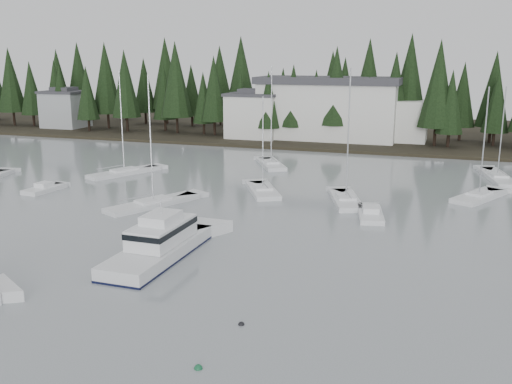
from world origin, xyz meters
TOP-DOWN VIEW (x-y plane):
  - far_shore_land at (0.00, 97.00)m, footprint 240.00×54.00m
  - conifer_treeline at (0.00, 86.00)m, footprint 200.00×22.00m
  - house_west at (-18.00, 79.00)m, footprint 9.54×7.42m
  - house_far_west at (-60.00, 81.00)m, footprint 8.48×7.42m
  - harbor_inn at (-2.96, 82.34)m, footprint 29.50×11.50m
  - cabin_cruiser_center at (-4.66, 18.14)m, footprint 3.84×12.05m
  - sailboat_0 at (-3.72, 40.65)m, footprint 6.26×8.45m
  - sailboat_1 at (-23.95, 44.57)m, footprint 6.40×10.18m
  - sailboat_4 at (19.25, 45.50)m, footprint 6.16×8.52m
  - sailboat_6 at (-12.59, 31.54)m, footprint 6.77×10.60m
  - sailboat_7 at (5.92, 39.33)m, footprint 5.22×8.92m
  - sailboat_8 at (21.82, 57.04)m, footprint 4.59×11.24m
  - sailboat_9 at (-7.57, 56.19)m, footprint 6.48×8.69m
  - runabout_0 at (-27.50, 33.32)m, footprint 2.66×5.30m
  - runabout_1 at (9.14, 34.57)m, footprint 3.37×6.43m
  - mooring_buoy_green at (4.80, 4.35)m, footprint 0.43×0.43m
  - mooring_buoy_dark at (5.19, 9.45)m, footprint 0.37×0.37m

SIDE VIEW (x-z plane):
  - far_shore_land at x=0.00m, z-range -0.50..0.50m
  - conifer_treeline at x=0.00m, z-range -10.00..10.00m
  - mooring_buoy_green at x=4.80m, z-range -0.22..0.22m
  - mooring_buoy_dark at x=5.19m, z-range -0.19..0.19m
  - sailboat_8 at x=21.82m, z-range -5.93..6.05m
  - sailboat_0 at x=-3.72m, z-range -5.58..5.70m
  - sailboat_4 at x=19.25m, z-range -6.17..6.31m
  - sailboat_6 at x=-12.59m, z-range -6.81..6.96m
  - sailboat_1 at x=-23.95m, z-range -6.83..6.99m
  - sailboat_9 at x=-7.57m, z-range -7.08..7.26m
  - sailboat_7 at x=5.92m, z-range -7.10..7.28m
  - runabout_0 at x=-27.50m, z-range -0.58..0.84m
  - runabout_1 at x=9.14m, z-range -0.58..0.84m
  - cabin_cruiser_center at x=-4.66m, z-range -1.81..3.36m
  - house_far_west at x=-60.00m, z-range 0.28..8.53m
  - house_west at x=-18.00m, z-range 0.28..9.03m
  - harbor_inn at x=-2.96m, z-range 0.33..11.23m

